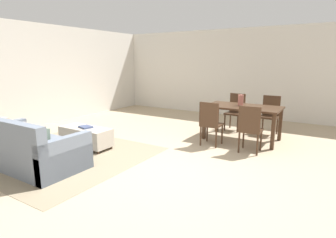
# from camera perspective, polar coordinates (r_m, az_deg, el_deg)

# --- Properties ---
(ground_plane) EXTENTS (10.80, 10.80, 0.00)m
(ground_plane) POSITION_cam_1_polar(r_m,az_deg,el_deg) (4.58, -1.93, -10.26)
(ground_plane) COLOR tan
(wall_back) EXTENTS (9.00, 0.12, 2.70)m
(wall_back) POSITION_cam_1_polar(r_m,az_deg,el_deg) (8.84, 16.56, 9.08)
(wall_back) COLOR silver
(wall_back) RESTS_ON ground_plane
(wall_left) EXTENTS (0.12, 11.00, 2.70)m
(wall_left) POSITION_cam_1_polar(r_m,az_deg,el_deg) (7.96, -28.07, 7.89)
(wall_left) COLOR silver
(wall_left) RESTS_ON ground_plane
(area_rug) EXTENTS (3.00, 2.80, 0.01)m
(area_rug) POSITION_cam_1_polar(r_m,az_deg,el_deg) (5.56, -21.22, -6.95)
(area_rug) COLOR gray
(area_rug) RESTS_ON ground_plane
(couch) EXTENTS (1.96, 0.96, 0.86)m
(couch) POSITION_cam_1_polar(r_m,az_deg,el_deg) (5.17, -27.24, -5.59)
(couch) COLOR slate
(couch) RESTS_ON ground_plane
(ottoman_table) EXTENTS (1.12, 0.46, 0.41)m
(ottoman_table) POSITION_cam_1_polar(r_m,az_deg,el_deg) (5.82, -16.71, -3.40)
(ottoman_table) COLOR #B7AD9E
(ottoman_table) RESTS_ON ground_plane
(dining_table) EXTENTS (1.60, 0.88, 0.76)m
(dining_table) POSITION_cam_1_polar(r_m,az_deg,el_deg) (6.24, 15.27, 1.75)
(dining_table) COLOR #422B1C
(dining_table) RESTS_ON ground_plane
(dining_chair_near_left) EXTENTS (0.40, 0.40, 0.92)m
(dining_chair_near_left) POSITION_cam_1_polar(r_m,az_deg,el_deg) (5.67, 8.81, -0.47)
(dining_chair_near_left) COLOR #422B1C
(dining_chair_near_left) RESTS_ON ground_plane
(dining_chair_near_right) EXTENTS (0.42, 0.42, 0.92)m
(dining_chair_near_right) POSITION_cam_1_polar(r_m,az_deg,el_deg) (5.38, 16.71, -1.53)
(dining_chair_near_right) COLOR #422B1C
(dining_chair_near_right) RESTS_ON ground_plane
(dining_chair_far_left) EXTENTS (0.43, 0.43, 0.92)m
(dining_chair_far_left) POSITION_cam_1_polar(r_m,az_deg,el_deg) (7.16, 13.91, 1.93)
(dining_chair_far_left) COLOR #422B1C
(dining_chair_far_left) RESTS_ON ground_plane
(dining_chair_far_right) EXTENTS (0.41, 0.41, 0.92)m
(dining_chair_far_right) POSITION_cam_1_polar(r_m,az_deg,el_deg) (6.96, 20.45, 1.23)
(dining_chair_far_right) COLOR #422B1C
(dining_chair_far_right) RESTS_ON ground_plane
(vase_centerpiece) EXTENTS (0.12, 0.12, 0.24)m
(vase_centerpiece) POSITION_cam_1_polar(r_m,az_deg,el_deg) (6.27, 14.89, 3.81)
(vase_centerpiece) COLOR #B26659
(vase_centerpiece) RESTS_ON dining_table
(book_on_ottoman) EXTENTS (0.30, 0.25, 0.03)m
(book_on_ottoman) POSITION_cam_1_polar(r_m,az_deg,el_deg) (5.76, -16.76, -1.59)
(book_on_ottoman) COLOR #3F4C72
(book_on_ottoman) RESTS_ON ottoman_table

